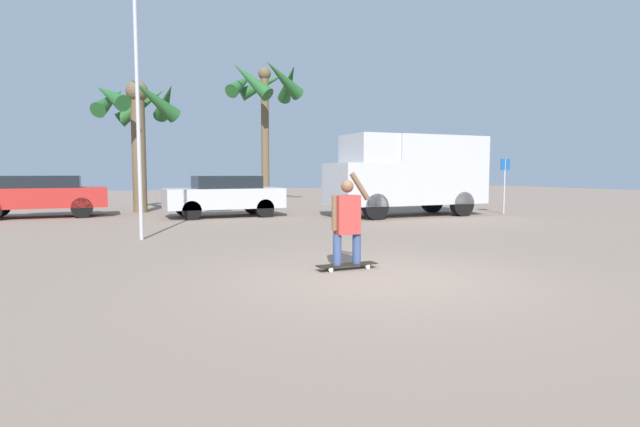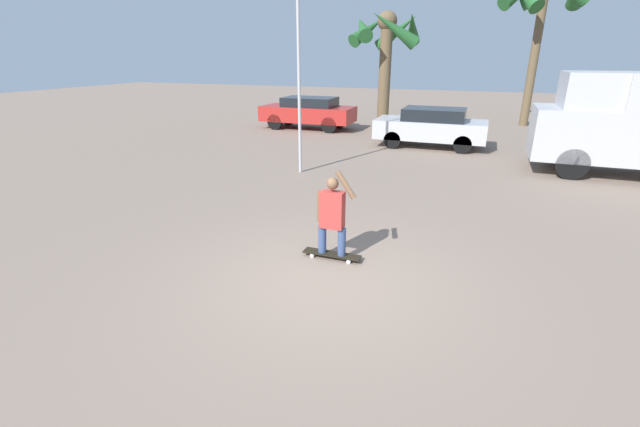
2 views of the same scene
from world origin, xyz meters
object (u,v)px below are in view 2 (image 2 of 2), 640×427
Objects in this scene: parked_car_silver at (431,126)px; parked_car_red at (308,112)px; person_skateboarder at (332,213)px; flagpole at (300,11)px; skateboard at (332,254)px; palm_tree_center_background at (386,39)px.

parked_car_red is at bearing 158.77° from parked_car_silver.
parked_car_silver is 6.46m from parked_car_red.
person_skateboarder is 0.19× the size of flagpole.
flagpole is (2.90, -7.58, 3.65)m from parked_car_red.
parked_car_silver is at bearing 88.04° from person_skateboarder.
skateboard is at bearing -66.14° from parked_car_red.
parked_car_silver is (0.36, 10.46, 0.71)m from skateboard.
parked_car_red is 4.76m from palm_tree_center_background.
flagpole reaches higher than palm_tree_center_background.
skateboard is 14.56m from palm_tree_center_background.
skateboard is at bearing 0.00° from person_skateboarder.
skateboard is 0.68× the size of person_skateboarder.
flagpole reaches higher than skateboard.
person_skateboarder is 0.34× the size of parked_car_red.
flagpole reaches higher than person_skateboarder.
person_skateboarder is 14.37m from palm_tree_center_background.
person_skateboarder is 6.91m from flagpole.
parked_car_silver is 0.78× the size of palm_tree_center_background.
person_skateboarder is 13.99m from parked_car_red.
skateboard is 0.20× the size of palm_tree_center_background.
palm_tree_center_background is 8.64m from flagpole.
parked_car_red is 0.84× the size of palm_tree_center_background.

